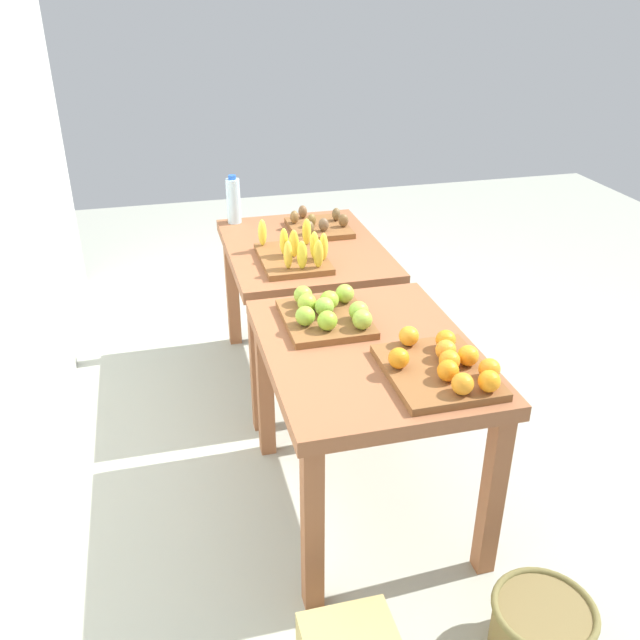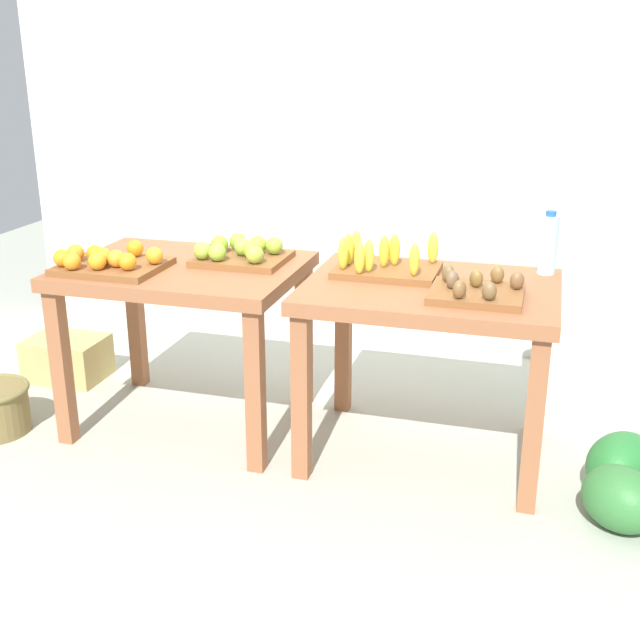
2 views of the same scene
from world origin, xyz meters
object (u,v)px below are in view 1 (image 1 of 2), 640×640
at_px(banana_crate, 295,253).
at_px(apple_bin, 327,313).
at_px(water_bottle, 233,200).
at_px(watermelon_pile, 311,286).
at_px(kiwi_bin, 318,226).
at_px(display_table_left, 368,372).
at_px(wicker_basket, 541,628).
at_px(orange_bin, 443,366).
at_px(display_table_right, 304,265).

bearing_deg(banana_crate, apple_bin, 179.01).
distance_m(water_bottle, watermelon_pile, 1.06).
height_order(kiwi_bin, water_bottle, water_bottle).
distance_m(display_table_left, wicker_basket, 1.07).
height_order(apple_bin, water_bottle, water_bottle).
bearing_deg(apple_bin, watermelon_pile, -11.38).
distance_m(display_table_left, watermelon_pile, 2.10).
bearing_deg(orange_bin, kiwi_bin, 2.08).
bearing_deg(banana_crate, display_table_right, -22.91).
relative_size(display_table_left, display_table_right, 1.00).
relative_size(display_table_right, wicker_basket, 2.98).
bearing_deg(wicker_basket, water_bottle, 15.08).
bearing_deg(apple_bin, banana_crate, -0.99).
bearing_deg(wicker_basket, apple_bin, 22.74).
relative_size(banana_crate, water_bottle, 1.60).
bearing_deg(display_table_right, wicker_basket, -169.92).
height_order(display_table_right, wicker_basket, display_table_right).
bearing_deg(apple_bin, wicker_basket, -157.26).
relative_size(display_table_left, kiwi_bin, 2.87).
height_order(display_table_left, wicker_basket, display_table_left).
bearing_deg(display_table_left, watermelon_pile, -7.14).
bearing_deg(display_table_right, orange_bin, -172.27).
bearing_deg(water_bottle, watermelon_pile, -51.52).
height_order(apple_bin, kiwi_bin, apple_bin).
bearing_deg(wicker_basket, kiwi_bin, 5.78).
height_order(orange_bin, apple_bin, apple_bin).
bearing_deg(banana_crate, water_bottle, 17.21).
bearing_deg(kiwi_bin, wicker_basket, -174.22).
xyz_separation_m(orange_bin, apple_bin, (0.50, 0.29, 0.00)).
distance_m(apple_bin, water_bottle, 1.35).
bearing_deg(display_table_left, water_bottle, 10.89).
distance_m(apple_bin, watermelon_pile, 1.94).
xyz_separation_m(apple_bin, kiwi_bin, (1.08, -0.24, -0.01)).
bearing_deg(orange_bin, display_table_right, 7.73).
relative_size(display_table_right, water_bottle, 3.79).
distance_m(orange_bin, banana_crate, 1.20).
bearing_deg(water_bottle, kiwi_bin, -120.38).
distance_m(display_table_left, display_table_right, 1.12).
bearing_deg(wicker_basket, orange_bin, 15.52).
xyz_separation_m(display_table_left, orange_bin, (-0.27, -0.19, 0.16)).
height_order(kiwi_bin, wicker_basket, kiwi_bin).
bearing_deg(wicker_basket, display_table_left, 22.39).
xyz_separation_m(apple_bin, wicker_basket, (-1.09, -0.46, -0.71)).
height_order(display_table_right, apple_bin, apple_bin).
relative_size(display_table_left, apple_bin, 2.60).
xyz_separation_m(display_table_left, banana_crate, (0.90, 0.09, 0.16)).
xyz_separation_m(display_table_right, kiwi_bin, (0.20, -0.13, 0.15)).
relative_size(kiwi_bin, watermelon_pile, 0.55).
distance_m(kiwi_bin, water_bottle, 0.51).
distance_m(orange_bin, apple_bin, 0.58).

